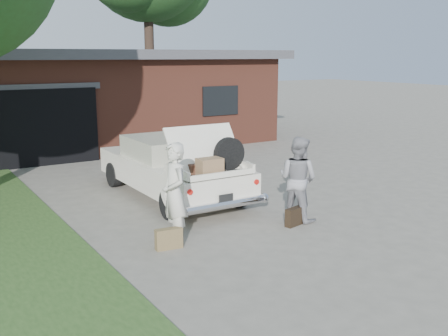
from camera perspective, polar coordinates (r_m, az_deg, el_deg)
ground at (r=9.42m, az=1.96°, el=-7.21°), size 90.00×90.00×0.00m
house at (r=19.80m, az=-14.64°, el=7.58°), size 12.80×7.80×3.30m
sedan at (r=11.75m, az=-5.67°, el=0.11°), size 1.85×4.63×1.76m
woman_left at (r=8.79m, az=-5.41°, el=-2.81°), size 0.45×0.66×1.73m
woman_right at (r=10.09m, az=8.03°, el=-1.17°), size 0.86×0.96×1.63m
suitcase_left at (r=8.73m, az=-6.03°, el=-7.66°), size 0.46×0.19×0.35m
suitcase_right at (r=9.93m, az=7.72°, el=-5.25°), size 0.46×0.24×0.34m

